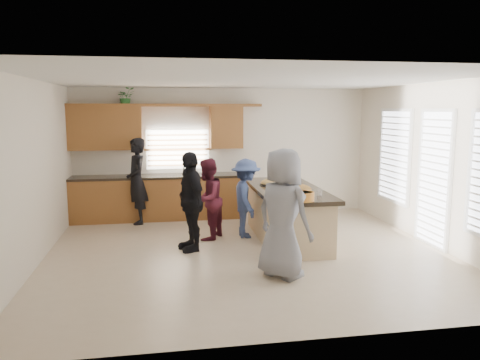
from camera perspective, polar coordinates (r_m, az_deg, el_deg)
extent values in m
plane|color=beige|center=(7.81, 0.90, -8.86)|extent=(6.50, 6.50, 0.00)
cube|color=silver|center=(10.45, -2.10, 3.44)|extent=(6.50, 0.02, 2.80)
cube|color=silver|center=(4.63, 7.78, -3.25)|extent=(6.50, 0.02, 2.80)
cube|color=silver|center=(7.61, -23.88, 0.75)|extent=(0.02, 6.00, 2.80)
cube|color=silver|center=(8.71, 22.47, 1.74)|extent=(0.02, 6.00, 2.80)
cube|color=white|center=(7.46, 0.96, 12.12)|extent=(6.50, 6.00, 0.02)
cube|color=#95562B|center=(10.19, -9.81, -2.22)|extent=(3.65, 0.62, 0.90)
cube|color=black|center=(10.11, -9.88, 0.42)|extent=(3.70, 0.65, 0.05)
cube|color=#95562B|center=(10.21, -16.11, 6.07)|extent=(1.50, 0.36, 0.90)
cube|color=#95562B|center=(10.25, -1.70, 6.41)|extent=(0.70, 0.36, 0.90)
cube|color=#95562B|center=(10.14, -8.96, 9.00)|extent=(4.05, 0.40, 0.06)
cube|color=brown|center=(10.32, -7.59, 3.72)|extent=(1.35, 0.08, 0.85)
cube|color=white|center=(9.81, 18.31, 2.81)|extent=(0.06, 1.10, 1.75)
cube|color=white|center=(8.63, 22.56, 0.17)|extent=(0.06, 0.85, 2.25)
cube|color=tan|center=(8.52, 5.70, -4.34)|extent=(1.05, 2.52, 0.88)
cube|color=black|center=(8.42, 5.75, -1.19)|extent=(1.20, 2.72, 0.07)
cube|color=black|center=(8.62, 5.66, -6.94)|extent=(0.97, 2.44, 0.08)
cylinder|color=black|center=(8.07, 7.21, -1.30)|extent=(0.48, 0.48, 0.02)
ellipsoid|color=#A57B34|center=(8.07, 7.21, -1.18)|extent=(0.43, 0.43, 0.19)
cylinder|color=black|center=(8.65, 6.03, -0.62)|extent=(0.43, 0.43, 0.02)
ellipsoid|color=#A57B34|center=(8.65, 6.03, -0.51)|extent=(0.39, 0.39, 0.18)
cylinder|color=black|center=(8.74, 3.63, -0.49)|extent=(0.38, 0.38, 0.02)
ellipsoid|color=tan|center=(8.74, 3.63, -0.38)|extent=(0.34, 0.34, 0.15)
cylinder|color=orange|center=(7.25, 7.78, -1.99)|extent=(0.32, 0.32, 0.14)
cylinder|color=beige|center=(7.24, 7.79, -1.61)|extent=(0.27, 0.27, 0.04)
cylinder|color=white|center=(7.73, 9.67, -1.49)|extent=(0.08, 0.08, 0.11)
cylinder|color=#A783BF|center=(9.21, 4.92, 0.02)|extent=(0.20, 0.20, 0.04)
cylinder|color=silver|center=(9.62, 4.81, 0.72)|extent=(0.13, 0.13, 0.15)
imported|color=#307830|center=(10.16, -13.77, 9.80)|extent=(0.44, 0.41, 0.39)
imported|color=black|center=(9.83, -12.46, -0.13)|extent=(0.57, 0.73, 1.77)
imported|color=#581A29|center=(8.46, -4.00, -2.35)|extent=(0.84, 0.90, 1.47)
imported|color=black|center=(7.82, -6.05, -2.59)|extent=(0.65, 1.05, 1.66)
imported|color=#364776|center=(8.59, 0.74, -2.24)|extent=(0.54, 0.94, 1.45)
imported|color=slate|center=(6.53, 5.24, -4.10)|extent=(0.99, 1.06, 1.82)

